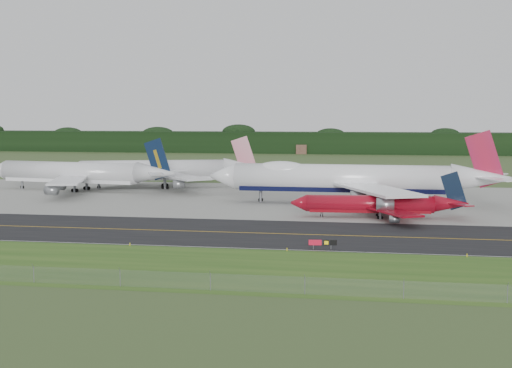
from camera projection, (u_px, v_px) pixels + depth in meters
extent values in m
plane|color=#374E24|center=(299.00, 231.00, 136.24)|extent=(600.00, 600.00, 0.00)
cube|color=#254D16|center=(272.00, 270.00, 101.92)|extent=(400.00, 30.00, 0.01)
cube|color=black|center=(297.00, 234.00, 132.32)|extent=(400.00, 32.00, 0.02)
cube|color=gray|center=(321.00, 199.00, 186.25)|extent=(400.00, 78.00, 0.01)
cube|color=gold|center=(297.00, 234.00, 132.31)|extent=(400.00, 0.40, 0.00)
cube|color=silver|center=(286.00, 250.00, 117.11)|extent=(400.00, 0.25, 0.00)
plane|color=slate|center=(257.00, 284.00, 89.06)|extent=(320.00, 0.00, 320.00)
cylinder|color=slate|center=(257.00, 284.00, 89.06)|extent=(0.10, 0.10, 2.20)
cube|color=black|center=(353.00, 143.00, 405.32)|extent=(700.00, 24.00, 12.00)
cylinder|color=white|center=(341.00, 178.00, 176.33)|extent=(53.02, 7.42, 6.72)
cube|color=black|center=(340.00, 187.00, 176.55)|extent=(50.35, 5.71, 2.35)
cone|color=white|center=(224.00, 176.00, 181.78)|extent=(6.70, 6.81, 6.72)
cone|color=white|center=(481.00, 178.00, 170.17)|extent=(14.06, 6.91, 6.72)
ellipsoid|color=white|center=(281.00, 170.00, 178.87)|extent=(13.79, 5.89, 4.28)
cube|color=white|center=(377.00, 190.00, 160.12)|extent=(21.01, 31.23, 0.58)
cube|color=white|center=(379.00, 178.00, 189.42)|extent=(21.62, 31.13, 0.58)
cube|color=#A61332|center=(485.00, 159.00, 169.58)|extent=(9.67, 0.67, 13.93)
cylinder|color=gray|center=(359.00, 197.00, 161.69)|extent=(3.71, 2.87, 2.82)
cylinder|color=gray|center=(363.00, 185.00, 189.72)|extent=(3.71, 2.87, 2.82)
cylinder|color=gray|center=(385.00, 205.00, 147.84)|extent=(3.71, 2.87, 2.82)
cylinder|color=gray|center=(386.00, 181.00, 201.34)|extent=(3.71, 2.87, 2.82)
cylinder|color=black|center=(261.00, 200.00, 180.59)|extent=(1.22, 0.56, 1.21)
cylinder|color=slate|center=(357.00, 197.00, 172.36)|extent=(0.95, 0.95, 4.49)
cylinder|color=black|center=(357.00, 204.00, 172.52)|extent=(1.22, 0.62, 1.21)
cylinder|color=slate|center=(358.00, 194.00, 179.59)|extent=(0.95, 0.95, 4.49)
cylinder|color=black|center=(358.00, 200.00, 179.75)|extent=(1.22, 0.62, 1.21)
cylinder|color=maroon|center=(370.00, 204.00, 153.36)|extent=(27.32, 5.28, 3.67)
cube|color=maroon|center=(370.00, 209.00, 153.47)|extent=(25.91, 4.28, 1.29)
cone|color=maroon|center=(299.00, 203.00, 155.06)|extent=(3.61, 3.87, 3.67)
cone|color=maroon|center=(451.00, 204.00, 151.42)|extent=(7.37, 4.09, 3.67)
cube|color=maroon|center=(394.00, 212.00, 145.42)|extent=(11.50, 15.64, 0.41)
cube|color=maroon|center=(389.00, 203.00, 160.38)|extent=(10.13, 15.87, 0.41)
cube|color=black|center=(454.00, 191.00, 151.09)|extent=(5.81, 0.64, 8.36)
cylinder|color=gray|center=(394.00, 219.00, 141.97)|extent=(2.09, 1.66, 1.54)
cylinder|color=gray|center=(387.00, 205.00, 164.08)|extent=(2.09, 1.66, 1.54)
cylinder|color=black|center=(321.00, 215.00, 154.77)|extent=(0.68, 0.34, 0.66)
cylinder|color=slate|center=(380.00, 215.00, 151.32)|extent=(0.54, 0.54, 1.90)
cylinder|color=black|center=(380.00, 218.00, 151.38)|extent=(0.68, 0.37, 0.66)
cylinder|color=slate|center=(379.00, 212.00, 155.31)|extent=(0.54, 0.54, 1.90)
cylinder|color=black|center=(379.00, 215.00, 155.37)|extent=(0.68, 0.37, 0.66)
cylinder|color=silver|center=(70.00, 172.00, 207.25)|extent=(44.00, 12.05, 5.86)
cube|color=white|center=(70.00, 178.00, 207.43)|extent=(41.63, 10.29, 2.05)
cone|color=silver|center=(156.00, 173.00, 198.70)|extent=(12.23, 7.45, 5.86)
cube|color=silver|center=(69.00, 180.00, 192.58)|extent=(15.06, 27.23, 0.52)
cube|color=silver|center=(116.00, 173.00, 217.24)|extent=(20.87, 26.12, 0.52)
cube|color=#0C1A35|center=(158.00, 159.00, 198.12)|extent=(8.19, 1.64, 11.83)
cylinder|color=gray|center=(59.00, 185.00, 194.33)|extent=(3.52, 2.90, 2.46)
cylinder|color=gray|center=(106.00, 178.00, 217.92)|extent=(3.52, 2.90, 2.46)
cylinder|color=gray|center=(52.00, 190.00, 181.97)|extent=(3.52, 2.90, 2.46)
cylinder|color=gray|center=(138.00, 175.00, 227.01)|extent=(3.52, 2.90, 2.46)
cylinder|color=black|center=(22.00, 187.00, 212.85)|extent=(1.11, 0.62, 1.06)
cylinder|color=slate|center=(75.00, 186.00, 203.47)|extent=(0.93, 0.93, 3.71)
cylinder|color=black|center=(75.00, 190.00, 203.60)|extent=(1.12, 0.67, 1.06)
cylinder|color=slate|center=(87.00, 184.00, 209.57)|extent=(0.93, 0.93, 3.71)
cylinder|color=black|center=(87.00, 188.00, 209.70)|extent=(1.12, 0.67, 1.06)
cylinder|color=silver|center=(153.00, 170.00, 214.36)|extent=(42.41, 18.45, 5.92)
cube|color=silver|center=(153.00, 176.00, 214.55)|extent=(39.94, 16.40, 2.07)
cone|color=silver|center=(72.00, 171.00, 211.18)|extent=(6.86, 7.24, 5.92)
cone|color=silver|center=(242.00, 168.00, 217.89)|extent=(12.50, 9.02, 5.92)
cube|color=silver|center=(179.00, 177.00, 203.42)|extent=(22.16, 23.19, 0.53)
cube|color=silver|center=(177.00, 170.00, 227.49)|extent=(10.81, 25.20, 0.53)
cube|color=#AD0C30|center=(244.00, 155.00, 217.60)|extent=(7.93, 2.91, 11.76)
cylinder|color=gray|center=(179.00, 184.00, 197.77)|extent=(3.83, 3.34, 2.49)
cylinder|color=gray|center=(176.00, 174.00, 233.35)|extent=(3.83, 3.34, 2.49)
cylinder|color=black|center=(99.00, 187.00, 212.70)|extent=(1.16, 0.78, 1.07)
cylinder|color=slate|center=(165.00, 183.00, 211.96)|extent=(1.04, 1.04, 3.73)
cylinder|color=black|center=(165.00, 187.00, 212.09)|extent=(1.18, 0.83, 1.07)
cylinder|color=slate|center=(165.00, 181.00, 218.38)|extent=(1.04, 1.04, 3.73)
cylinder|color=black|center=(165.00, 185.00, 218.51)|extent=(1.18, 0.83, 1.07)
cylinder|color=slate|center=(313.00, 247.00, 117.65)|extent=(0.12, 0.12, 0.68)
cylinder|color=slate|center=(331.00, 247.00, 117.50)|extent=(0.12, 0.12, 0.68)
cube|color=maroon|center=(315.00, 243.00, 117.56)|extent=(2.14, 0.43, 0.87)
cube|color=black|center=(326.00, 243.00, 117.46)|extent=(0.98, 0.29, 0.87)
cube|color=black|center=(333.00, 243.00, 117.41)|extent=(1.18, 0.31, 0.87)
cylinder|color=yellow|center=(130.00, 244.00, 120.63)|extent=(0.16, 0.16, 0.50)
cylinder|color=yellow|center=(287.00, 249.00, 116.07)|extent=(0.16, 0.16, 0.50)
cylinder|color=yellow|center=(467.00, 255.00, 111.25)|extent=(0.16, 0.16, 0.50)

